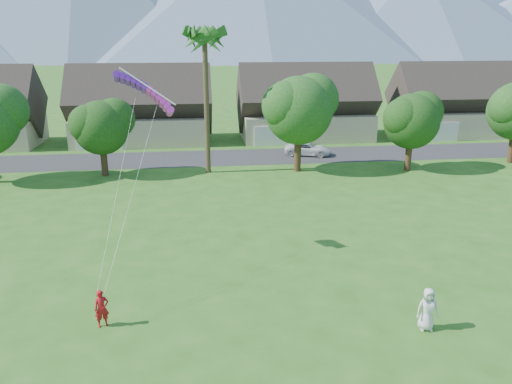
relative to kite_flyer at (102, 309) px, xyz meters
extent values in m
plane|color=#2D6019|center=(7.22, -4.09, -0.82)|extent=(500.00, 500.00, 0.00)
cube|color=#2D2D30|center=(7.22, 29.91, -0.82)|extent=(90.00, 7.00, 0.01)
imported|color=#AD1318|center=(0.00, 0.00, 0.00)|extent=(0.70, 0.58, 1.65)
imported|color=silver|center=(13.37, -1.89, 0.11)|extent=(0.98, 0.70, 1.86)
imported|color=white|center=(15.55, 29.91, -0.17)|extent=(5.14, 3.47, 1.31)
cone|color=slate|center=(127.22, 255.91, 24.18)|extent=(200.00, 200.00, 50.00)
cube|color=beige|center=(-1.78, 38.91, 0.68)|extent=(15.00, 8.00, 3.00)
cube|color=#382D28|center=(-1.78, 38.91, 3.96)|extent=(15.75, 8.15, 8.15)
cube|color=silver|center=(-5.98, 34.85, 0.28)|extent=(4.80, 0.12, 2.20)
cube|color=beige|center=(17.22, 38.91, 0.68)|extent=(15.00, 8.00, 3.00)
cube|color=#382D28|center=(17.22, 38.91, 3.96)|extent=(15.75, 8.15, 8.15)
cube|color=silver|center=(13.02, 34.85, 0.28)|extent=(4.80, 0.12, 2.20)
cube|color=beige|center=(36.22, 38.91, 0.68)|extent=(15.00, 8.00, 3.00)
cube|color=#382D28|center=(36.22, 38.91, 3.96)|extent=(15.75, 8.15, 8.15)
cube|color=silver|center=(32.02, 34.85, 0.28)|extent=(4.80, 0.12, 2.20)
cylinder|color=#47301C|center=(-3.78, 24.41, 0.27)|extent=(0.56, 0.56, 2.18)
sphere|color=#214916|center=(-3.78, 24.41, 3.39)|extent=(4.62, 4.62, 4.62)
cylinder|color=#47301C|center=(13.22, 23.91, 0.59)|extent=(0.62, 0.62, 2.82)
sphere|color=#214916|center=(13.22, 23.91, 4.63)|extent=(5.98, 5.98, 5.98)
cylinder|color=#47301C|center=(23.22, 22.91, 0.33)|extent=(0.58, 0.58, 2.30)
sphere|color=#214916|center=(23.22, 22.91, 3.64)|extent=(4.90, 4.90, 4.90)
cylinder|color=#47301C|center=(34.22, 24.41, 0.46)|extent=(0.60, 0.60, 2.56)
cylinder|color=#4C3D26|center=(5.22, 24.41, 5.18)|extent=(0.44, 0.44, 12.00)
sphere|color=#286021|center=(5.22, 24.41, 11.48)|extent=(3.00, 3.00, 3.00)
cube|color=#6317AD|center=(0.93, 7.22, 8.24)|extent=(1.79, 1.17, 0.50)
cube|color=#D127B7|center=(2.63, 7.22, 8.24)|extent=(1.79, 1.17, 0.50)
camera|label=1|loc=(4.12, -19.01, 10.83)|focal=35.00mm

